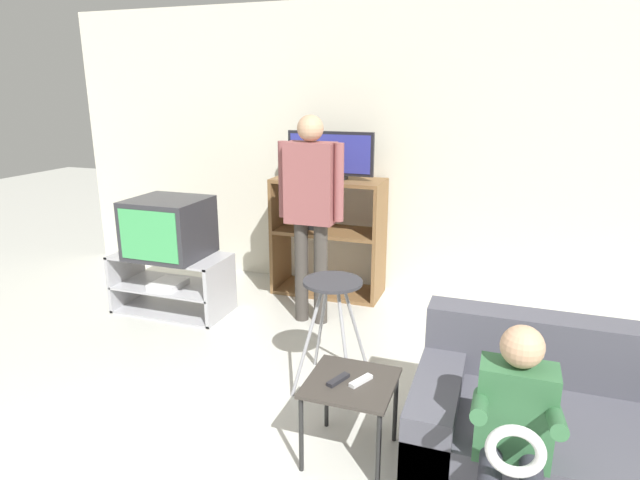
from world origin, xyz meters
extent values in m
cube|color=silver|center=(0.00, 3.56, 1.30)|extent=(6.40, 0.06, 2.60)
cube|color=#A8A8AD|center=(-1.51, 2.41, 0.01)|extent=(0.97, 0.48, 0.02)
cube|color=#A8A8AD|center=(-1.51, 2.41, 0.22)|extent=(0.94, 0.48, 0.02)
cube|color=#A8A8AD|center=(-1.51, 2.41, 0.49)|extent=(0.97, 0.48, 0.02)
cube|color=#A8A8AD|center=(-1.98, 2.41, 0.25)|extent=(0.03, 0.48, 0.50)
cube|color=#A8A8AD|center=(-1.04, 2.41, 0.25)|extent=(0.03, 0.48, 0.50)
cube|color=silver|center=(-1.51, 2.35, 0.26)|extent=(0.24, 0.28, 0.05)
cube|color=#2D2D33|center=(-1.50, 2.41, 0.74)|extent=(0.60, 0.55, 0.48)
cube|color=#3FA559|center=(-1.50, 2.13, 0.74)|extent=(0.52, 0.01, 0.40)
cube|color=brown|center=(-0.87, 3.26, 0.54)|extent=(0.03, 0.45, 1.08)
cube|color=brown|center=(0.09, 3.26, 0.54)|extent=(0.03, 0.45, 1.08)
cube|color=brown|center=(-0.39, 3.26, 0.02)|extent=(0.93, 0.45, 0.03)
cube|color=brown|center=(-0.39, 3.26, 0.59)|extent=(0.93, 0.45, 0.03)
cube|color=brown|center=(-0.39, 3.26, 1.06)|extent=(0.93, 0.45, 0.03)
cube|color=black|center=(-0.57, 3.19, 0.72)|extent=(0.18, 0.04, 0.22)
cube|color=black|center=(-0.37, 3.23, 1.10)|extent=(0.27, 0.20, 0.04)
cube|color=black|center=(-0.37, 3.23, 1.30)|extent=(0.78, 0.04, 0.38)
cube|color=#333899|center=(-0.37, 3.21, 1.30)|extent=(0.73, 0.01, 0.33)
cylinder|color=#99999E|center=(0.03, 1.59, 0.35)|extent=(0.17, 0.18, 0.71)
cylinder|color=#99999E|center=(0.27, 1.59, 0.35)|extent=(0.17, 0.18, 0.71)
cylinder|color=#99999E|center=(0.03, 1.85, 0.35)|extent=(0.17, 0.18, 0.71)
cylinder|color=#99999E|center=(0.27, 1.85, 0.35)|extent=(0.17, 0.18, 0.71)
cylinder|color=#333338|center=(0.15, 1.72, 0.71)|extent=(0.37, 0.37, 0.02)
cube|color=#38332D|center=(0.46, 1.09, 0.42)|extent=(0.44, 0.44, 0.02)
cylinder|color=black|center=(0.26, 0.90, 0.21)|extent=(0.02, 0.02, 0.42)
cylinder|color=black|center=(0.65, 0.90, 0.21)|extent=(0.02, 0.02, 0.42)
cylinder|color=black|center=(0.26, 1.29, 0.21)|extent=(0.02, 0.02, 0.42)
cylinder|color=black|center=(0.65, 1.29, 0.21)|extent=(0.02, 0.02, 0.42)
cube|color=#232328|center=(0.40, 1.07, 0.44)|extent=(0.09, 0.15, 0.02)
cube|color=silver|center=(0.51, 1.10, 0.44)|extent=(0.10, 0.15, 0.02)
cube|color=#4C4C56|center=(1.49, 1.21, 0.19)|extent=(1.45, 0.88, 0.38)
cube|color=#4C4C56|center=(1.49, 1.55, 0.55)|extent=(1.45, 0.20, 0.35)
cube|color=#4C4C56|center=(0.88, 1.21, 0.25)|extent=(0.22, 0.88, 0.50)
cylinder|color=#3D3833|center=(-0.40, 2.60, 0.42)|extent=(0.11, 0.11, 0.83)
cylinder|color=#3D3833|center=(-0.24, 2.60, 0.42)|extent=(0.11, 0.11, 0.83)
cube|color=#8C4C4C|center=(-0.32, 2.60, 1.15)|extent=(0.38, 0.20, 0.63)
cylinder|color=#8C4C4C|center=(-0.55, 2.60, 1.16)|extent=(0.08, 0.08, 0.59)
cylinder|color=#8C4C4C|center=(-0.09, 2.60, 1.16)|extent=(0.08, 0.08, 0.59)
sphere|color=tan|center=(-0.32, 2.60, 1.56)|extent=(0.20, 0.20, 0.20)
cylinder|color=#2D2D38|center=(1.15, 0.68, 0.43)|extent=(0.09, 0.30, 0.09)
cylinder|color=#2D2D38|center=(1.30, 0.68, 0.43)|extent=(0.09, 0.30, 0.09)
cube|color=#33663D|center=(1.22, 0.83, 0.59)|extent=(0.30, 0.17, 0.42)
cylinder|color=#33663D|center=(1.09, 0.70, 0.67)|extent=(0.06, 0.31, 0.14)
cylinder|color=#33663D|center=(1.36, 0.70, 0.67)|extent=(0.06, 0.31, 0.14)
sphere|color=tan|center=(1.22, 0.83, 0.88)|extent=(0.17, 0.17, 0.17)
torus|color=white|center=(1.22, 0.54, 0.61)|extent=(0.21, 0.04, 0.21)
camera|label=1|loc=(1.10, -1.21, 1.85)|focal=30.00mm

